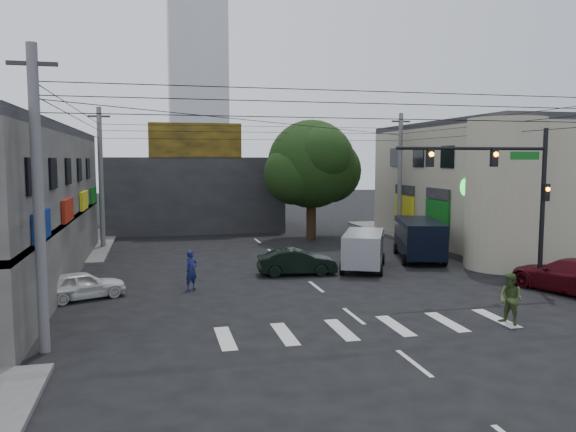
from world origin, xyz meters
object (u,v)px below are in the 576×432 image
object	(u,v)px
maroon_sedan	(570,275)
traffic_officer	(191,270)
pedestrian_olive	(511,299)
utility_pole_far_left	(101,179)
white_compact	(82,285)
traffic_gantry	(510,183)
silver_minivan	(363,251)
navy_van	(419,240)
utility_pole_near_left	(38,201)
utility_pole_far_right	(400,176)
street_tree	(311,164)
dark_sedan	(297,262)

from	to	relation	value
maroon_sedan	traffic_officer	bearing A→B (deg)	-33.27
maroon_sedan	pedestrian_olive	xyz separation A→B (m)	(-5.47, -3.59, 0.14)
utility_pole_far_left	pedestrian_olive	world-z (taller)	utility_pole_far_left
white_compact	pedestrian_olive	size ratio (longest dim) A/B	2.07
traffic_gantry	silver_minivan	xyz separation A→B (m)	(-4.22, 6.39, -3.84)
navy_van	traffic_officer	bearing A→B (deg)	126.65
utility_pole_near_left	utility_pole_far_right	distance (m)	29.35
traffic_gantry	maroon_sedan	bearing A→B (deg)	-14.50
utility_pole_far_left	maroon_sedan	world-z (taller)	utility_pole_far_left
maroon_sedan	street_tree	bearing A→B (deg)	-88.83
utility_pole_far_right	dark_sedan	distance (m)	15.94
utility_pole_near_left	traffic_gantry	bearing A→B (deg)	10.80
utility_pole_near_left	maroon_sedan	size ratio (longest dim) A/B	1.60
street_tree	white_compact	world-z (taller)	street_tree
street_tree	dark_sedan	size ratio (longest dim) A/B	2.13
traffic_gantry	street_tree	bearing A→B (deg)	101.99
maroon_sedan	utility_pole_far_left	bearing A→B (deg)	-58.12
utility_pole_far_left	street_tree	bearing A→B (deg)	3.95
dark_sedan	silver_minivan	size ratio (longest dim) A/B	0.82
white_compact	maroon_sedan	distance (m)	21.03
utility_pole_far_right	white_compact	distance (m)	25.25
street_tree	navy_van	world-z (taller)	street_tree
utility_pole_far_right	street_tree	bearing A→B (deg)	171.25
utility_pole_near_left	street_tree	bearing A→B (deg)	56.00
utility_pole_near_left	white_compact	xyz separation A→B (m)	(0.31, 6.58, -4.00)
street_tree	utility_pole_far_left	world-z (taller)	utility_pole_far_left
maroon_sedan	navy_van	xyz separation A→B (m)	(-2.64, 9.14, 0.38)
utility_pole_far_left	dark_sedan	xyz separation A→B (m)	(10.31, -11.15, -3.94)
utility_pole_far_left	traffic_officer	distance (m)	14.64
traffic_gantry	silver_minivan	size ratio (longest dim) A/B	1.44
utility_pole_near_left	dark_sedan	bearing A→B (deg)	42.20
silver_minivan	traffic_gantry	bearing A→B (deg)	-121.74
dark_sedan	utility_pole_near_left	bearing A→B (deg)	136.98
street_tree	navy_van	xyz separation A→B (m)	(3.86, -9.55, -4.32)
navy_van	dark_sedan	bearing A→B (deg)	125.15
street_tree	traffic_gantry	size ratio (longest dim) A/B	1.21
traffic_gantry	silver_minivan	bearing A→B (deg)	123.42
traffic_gantry	navy_van	distance (m)	9.22
dark_sedan	maroon_sedan	distance (m)	12.54
dark_sedan	pedestrian_olive	bearing A→B (deg)	-147.95
traffic_gantry	utility_pole_near_left	size ratio (longest dim) A/B	0.78
street_tree	traffic_officer	xyz separation A→B (m)	(-9.61, -14.29, -4.57)
street_tree	traffic_gantry	xyz separation A→B (m)	(3.82, -18.00, -0.64)
white_compact	dark_sedan	bearing A→B (deg)	-96.57
navy_van	white_compact	bearing A→B (deg)	123.82
traffic_officer	street_tree	bearing A→B (deg)	16.99
street_tree	pedestrian_olive	xyz separation A→B (m)	(1.03, -22.28, -4.55)
traffic_gantry	utility_pole_far_left	distance (m)	25.00
traffic_officer	utility_pole_near_left	bearing A→B (deg)	-163.22
dark_sedan	traffic_officer	world-z (taller)	traffic_officer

